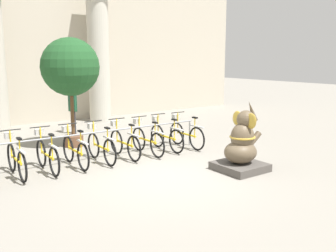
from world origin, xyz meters
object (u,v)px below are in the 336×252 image
Objects in this scene: bicycle_4 at (101,146)px; bicycle_8 at (186,134)px; bicycle_1 at (16,159)px; potted_tree at (70,69)px; bicycle_7 at (166,136)px; bicycle_3 at (75,150)px; bicycle_2 at (47,154)px; elephant_statue at (242,147)px; bicycle_5 at (124,143)px; person_pedestrian at (73,107)px; bicycle_6 at (147,140)px.

bicycle_8 is at bearing -0.12° from bicycle_4.
potted_tree reaches higher than bicycle_1.
bicycle_8 is (0.69, -0.05, 0.00)m from bicycle_7.
bicycle_3 and bicycle_4 have the same top height.
bicycle_2 is 1.00× the size of bicycle_3.
bicycle_7 is at bearing 97.10° from elephant_statue.
bicycle_1 is 1.00× the size of bicycle_5.
bicycle_5 is at bearing 0.75° from bicycle_2.
bicycle_5 is 1.00× the size of bicycle_8.
person_pedestrian is (0.11, 3.88, 0.54)m from bicycle_5.
bicycle_7 is 0.51× the size of potted_tree.
bicycle_3 is at bearing -179.51° from bicycle_5.
elephant_statue reaches higher than person_pedestrian.
potted_tree is at bearing 122.29° from bicycle_6.
bicycle_7 is (0.69, 0.08, 0.00)m from bicycle_6.
bicycle_8 is at bearing -63.37° from person_pedestrian.
bicycle_3 is at bearing -179.04° from bicycle_7.
bicycle_2 is 4.57m from elephant_statue.
bicycle_5 is 2.06m from bicycle_8.
potted_tree reaches higher than bicycle_5.
elephant_statue is (3.77, -2.58, 0.15)m from bicycle_2.
bicycle_4 is (1.38, 0.01, 0.00)m from bicycle_2.
bicycle_4 is (0.69, -0.00, 0.00)m from bicycle_3.
bicycle_4 is 1.38m from bicycle_6.
bicycle_4 is 1.00× the size of bicycle_8.
potted_tree is (0.07, 2.03, 1.91)m from bicycle_4.
bicycle_1 and bicycle_4 have the same top height.
bicycle_4 and bicycle_8 have the same top height.
bicycle_7 is (1.38, 0.03, 0.00)m from bicycle_5.
person_pedestrian is at bearing 98.38° from bicycle_6.
elephant_statue reaches higher than bicycle_8.
bicycle_6 is at bearing -173.69° from bicycle_7.
bicycle_6 is at bearing -179.07° from bicycle_8.
bicycle_6 is at bearing -3.48° from bicycle_5.
elephant_statue is at bearing -97.92° from bicycle_8.
bicycle_6 is at bearing 111.63° from elephant_statue.
potted_tree is at bearing 43.75° from bicycle_1.
bicycle_3 is 0.98× the size of elephant_statue.
bicycle_8 is 0.51× the size of potted_tree.
bicycle_6 is at bearing -0.84° from bicycle_3.
bicycle_2 is 2.75m from bicycle_6.
bicycle_3 is at bearing -110.93° from person_pedestrian.
bicycle_3 is 3.44m from bicycle_8.
bicycle_1 and bicycle_3 have the same top height.
bicycle_2 and bicycle_7 have the same top height.
bicycle_5 is 1.38m from bicycle_7.
bicycle_3 is at bearing 1.28° from bicycle_2.
potted_tree is (-2.32, 4.63, 1.75)m from elephant_statue.
bicycle_4 is at bearing -178.87° from bicycle_5.
potted_tree is at bearing 69.49° from bicycle_3.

